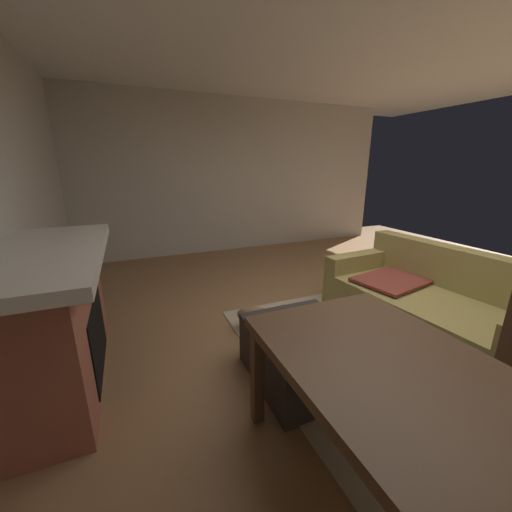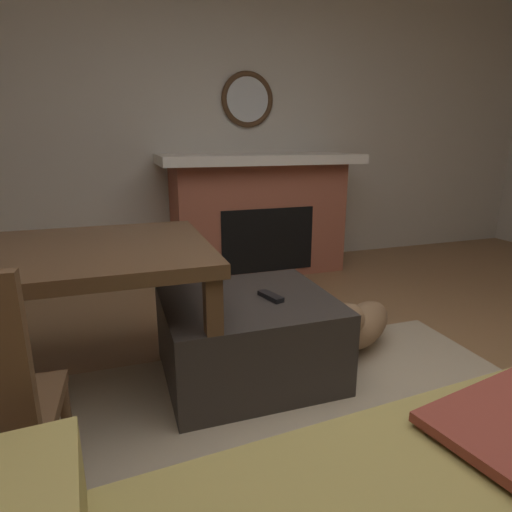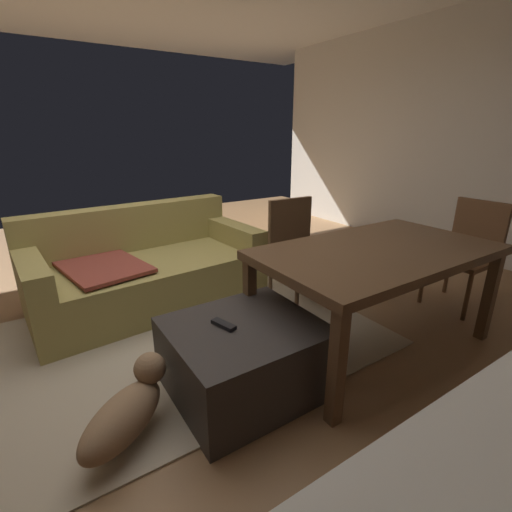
{
  "view_description": "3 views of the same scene",
  "coord_description": "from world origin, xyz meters",
  "px_view_note": "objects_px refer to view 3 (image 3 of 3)",
  "views": [
    {
      "loc": [
        1.95,
        -1.99,
        1.62
      ],
      "look_at": [
        0.15,
        -1.23,
        1.04
      ],
      "focal_mm": 21.28,
      "sensor_mm": 36.0,
      "label": 1
    },
    {
      "loc": [
        0.8,
        1.06,
        1.21
      ],
      "look_at": [
        0.11,
        -0.99,
        0.61
      ],
      "focal_mm": 29.87,
      "sensor_mm": 36.0,
      "label": 2
    },
    {
      "loc": [
        -0.75,
        -2.43,
        1.49
      ],
      "look_at": [
        0.27,
        -0.87,
        0.84
      ],
      "focal_mm": 25.41,
      "sensor_mm": 36.0,
      "label": 3
    }
  ],
  "objects_px": {
    "couch": "(146,270)",
    "dining_table": "(378,258)",
    "ottoman_coffee_table": "(244,357)",
    "small_dog": "(127,410)",
    "dining_chair_north": "(297,246)",
    "dining_chair_east": "(469,248)",
    "potted_plant": "(292,228)",
    "tv_remote": "(224,325)"
  },
  "relations": [
    {
      "from": "tv_remote",
      "to": "small_dog",
      "type": "bearing_deg",
      "value": 170.74
    },
    {
      "from": "dining_table",
      "to": "small_dog",
      "type": "bearing_deg",
      "value": 178.14
    },
    {
      "from": "tv_remote",
      "to": "dining_table",
      "type": "height_order",
      "value": "dining_table"
    },
    {
      "from": "tv_remote",
      "to": "potted_plant",
      "type": "relative_size",
      "value": 0.36
    },
    {
      "from": "ottoman_coffee_table",
      "to": "dining_table",
      "type": "xyz_separation_m",
      "value": [
        1.03,
        -0.08,
        0.45
      ]
    },
    {
      "from": "dining_table",
      "to": "potted_plant",
      "type": "distance_m",
      "value": 2.56
    },
    {
      "from": "dining_table",
      "to": "dining_chair_east",
      "type": "xyz_separation_m",
      "value": [
        1.23,
        -0.0,
        -0.14
      ]
    },
    {
      "from": "ottoman_coffee_table",
      "to": "dining_table",
      "type": "relative_size",
      "value": 0.51
    },
    {
      "from": "tv_remote",
      "to": "dining_chair_north",
      "type": "relative_size",
      "value": 0.17
    },
    {
      "from": "couch",
      "to": "potted_plant",
      "type": "relative_size",
      "value": 4.55
    },
    {
      "from": "dining_table",
      "to": "couch",
      "type": "bearing_deg",
      "value": 125.56
    },
    {
      "from": "ottoman_coffee_table",
      "to": "small_dog",
      "type": "height_order",
      "value": "ottoman_coffee_table"
    },
    {
      "from": "couch",
      "to": "dining_table",
      "type": "height_order",
      "value": "couch"
    },
    {
      "from": "small_dog",
      "to": "dining_chair_north",
      "type": "bearing_deg",
      "value": 25.31
    },
    {
      "from": "tv_remote",
      "to": "dining_chair_east",
      "type": "relative_size",
      "value": 0.17
    },
    {
      "from": "ottoman_coffee_table",
      "to": "dining_table",
      "type": "distance_m",
      "value": 1.12
    },
    {
      "from": "couch",
      "to": "dining_table",
      "type": "distance_m",
      "value": 2.0
    },
    {
      "from": "ottoman_coffee_table",
      "to": "small_dog",
      "type": "distance_m",
      "value": 0.69
    },
    {
      "from": "dining_table",
      "to": "dining_chair_north",
      "type": "bearing_deg",
      "value": 89.74
    },
    {
      "from": "dining_table",
      "to": "tv_remote",
      "type": "bearing_deg",
      "value": 173.62
    },
    {
      "from": "ottoman_coffee_table",
      "to": "small_dog",
      "type": "xyz_separation_m",
      "value": [
        -0.69,
        -0.02,
        -0.04
      ]
    },
    {
      "from": "couch",
      "to": "tv_remote",
      "type": "bearing_deg",
      "value": -89.65
    },
    {
      "from": "ottoman_coffee_table",
      "to": "couch",
      "type": "bearing_deg",
      "value": 94.35
    },
    {
      "from": "ottoman_coffee_table",
      "to": "potted_plant",
      "type": "height_order",
      "value": "potted_plant"
    },
    {
      "from": "potted_plant",
      "to": "ottoman_coffee_table",
      "type": "bearing_deg",
      "value": -133.86
    },
    {
      "from": "potted_plant",
      "to": "dining_table",
      "type": "bearing_deg",
      "value": -115.49
    },
    {
      "from": "couch",
      "to": "ottoman_coffee_table",
      "type": "distance_m",
      "value": 1.53
    },
    {
      "from": "tv_remote",
      "to": "small_dog",
      "type": "xyz_separation_m",
      "value": [
        -0.59,
        -0.07,
        -0.26
      ]
    },
    {
      "from": "couch",
      "to": "dining_chair_east",
      "type": "height_order",
      "value": "dining_chair_east"
    },
    {
      "from": "dining_chair_north",
      "to": "small_dog",
      "type": "distance_m",
      "value": 1.94
    },
    {
      "from": "ottoman_coffee_table",
      "to": "tv_remote",
      "type": "height_order",
      "value": "tv_remote"
    },
    {
      "from": "dining_table",
      "to": "small_dog",
      "type": "height_order",
      "value": "dining_table"
    },
    {
      "from": "ottoman_coffee_table",
      "to": "tv_remote",
      "type": "distance_m",
      "value": 0.26
    },
    {
      "from": "tv_remote",
      "to": "potted_plant",
      "type": "distance_m",
      "value": 3.09
    },
    {
      "from": "ottoman_coffee_table",
      "to": "dining_chair_north",
      "type": "height_order",
      "value": "dining_chair_north"
    },
    {
      "from": "potted_plant",
      "to": "small_dog",
      "type": "relative_size",
      "value": 0.78
    },
    {
      "from": "dining_chair_north",
      "to": "potted_plant",
      "type": "relative_size",
      "value": 2.11
    },
    {
      "from": "tv_remote",
      "to": "dining_chair_north",
      "type": "xyz_separation_m",
      "value": [
        1.14,
        0.74,
        0.08
      ]
    },
    {
      "from": "couch",
      "to": "dining_table",
      "type": "bearing_deg",
      "value": -54.44
    },
    {
      "from": "dining_chair_east",
      "to": "dining_chair_north",
      "type": "bearing_deg",
      "value": 144.5
    },
    {
      "from": "tv_remote",
      "to": "dining_chair_east",
      "type": "xyz_separation_m",
      "value": [
        2.36,
        -0.13,
        0.08
      ]
    },
    {
      "from": "tv_remote",
      "to": "dining_chair_north",
      "type": "height_order",
      "value": "dining_chair_north"
    }
  ]
}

